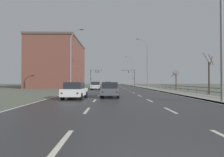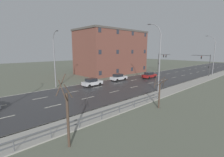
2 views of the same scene
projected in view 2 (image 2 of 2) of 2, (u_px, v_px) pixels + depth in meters
The scene contains 15 objects.
ground_plane at pixel (149, 80), 38.62m from camera, with size 160.00×160.00×0.12m.
road_asphalt_strip at pixel (173, 75), 46.58m from camera, with size 14.00×120.00×0.03m.
sidewalk_right at pixel (205, 79), 40.45m from camera, with size 3.00×120.00×0.12m.
guardrail at pixel (51, 131), 12.94m from camera, with size 0.07×31.46×1.00m.
street_lamp_midground at pixel (159, 59), 26.75m from camera, with size 2.69×0.24×11.50m.
street_lamp_distant at pixel (213, 56), 45.73m from camera, with size 2.77×0.24×11.18m.
street_lamp_left_bank at pixel (55, 61), 30.07m from camera, with size 2.24×0.24×10.49m.
traffic_signal_right at pixel (206, 62), 43.57m from camera, with size 5.01×0.36×5.90m.
traffic_signal_left at pixel (161, 59), 53.91m from camera, with size 4.32×0.36×5.94m.
car_near_right at pixel (149, 75), 41.05m from camera, with size 1.87×4.12×1.57m.
car_mid_centre at pixel (92, 82), 32.07m from camera, with size 1.88×4.12×1.57m.
car_far_left at pixel (119, 77), 37.96m from camera, with size 1.93×4.15×1.57m.
brick_building at pixel (112, 52), 49.81m from camera, with size 11.74×21.03×12.93m.
bare_tree_near at pixel (67, 117), 11.65m from camera, with size 1.11×0.99×5.43m.
bare_tree_mid at pixel (159, 93), 19.86m from camera, with size 1.40×1.66×3.90m.
Camera 2 is at (22.03, 15.86, 7.12)m, focal length 25.88 mm.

